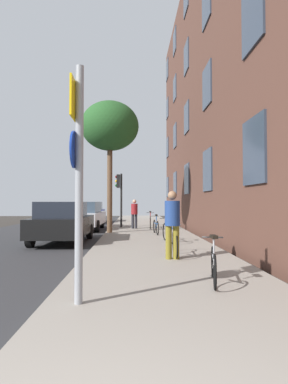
% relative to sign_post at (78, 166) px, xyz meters
% --- Properties ---
extents(ground_plane, '(41.80, 41.80, 0.00)m').
position_rel_sign_post_xyz_m(ground_plane, '(-1.92, 11.13, -2.16)').
color(ground_plane, '#332D28').
extents(road_asphalt, '(7.00, 38.00, 0.01)m').
position_rel_sign_post_xyz_m(road_asphalt, '(-4.02, 11.13, -2.16)').
color(road_asphalt, '#2D2D30').
rests_on(road_asphalt, ground).
extents(sidewalk, '(4.20, 38.00, 0.12)m').
position_rel_sign_post_xyz_m(sidewalk, '(1.58, 11.13, -2.10)').
color(sidewalk, gray).
rests_on(sidewalk, ground).
extents(building_facade, '(0.56, 27.00, 15.02)m').
position_rel_sign_post_xyz_m(building_facade, '(4.17, 10.63, 5.36)').
color(building_facade, '#513328').
rests_on(building_facade, ground).
extents(sign_post, '(0.16, 0.60, 3.57)m').
position_rel_sign_post_xyz_m(sign_post, '(0.00, 0.00, 0.00)').
color(sign_post, gray).
rests_on(sign_post, sidewalk).
extents(traffic_light, '(0.43, 0.24, 3.20)m').
position_rel_sign_post_xyz_m(traffic_light, '(0.03, 14.26, 0.16)').
color(traffic_light, black).
rests_on(traffic_light, sidewalk).
extents(tree_near, '(2.87, 2.87, 6.49)m').
position_rel_sign_post_xyz_m(tree_near, '(-0.31, 10.91, 3.19)').
color(tree_near, brown).
rests_on(tree_near, sidewalk).
extents(bicycle_0, '(0.50, 1.56, 0.90)m').
position_rel_sign_post_xyz_m(bicycle_0, '(2.34, 1.12, -1.69)').
color(bicycle_0, black).
rests_on(bicycle_0, sidewalk).
extents(bicycle_1, '(0.42, 1.67, 0.93)m').
position_rel_sign_post_xyz_m(bicycle_1, '(2.02, 4.12, -1.68)').
color(bicycle_1, black).
rests_on(bicycle_1, sidewalk).
extents(bicycle_2, '(0.43, 1.73, 0.97)m').
position_rel_sign_post_xyz_m(bicycle_2, '(2.17, 7.12, -1.66)').
color(bicycle_2, black).
rests_on(bicycle_2, sidewalk).
extents(bicycle_3, '(0.42, 1.64, 0.92)m').
position_rel_sign_post_xyz_m(bicycle_3, '(1.92, 10.12, -1.68)').
color(bicycle_3, black).
rests_on(bicycle_3, sidewalk).
extents(bicycle_4, '(0.42, 1.66, 0.99)m').
position_rel_sign_post_xyz_m(bicycle_4, '(1.82, 13.12, -1.66)').
color(bicycle_4, black).
rests_on(bicycle_4, sidewalk).
extents(pedestrian_0, '(0.43, 0.43, 1.80)m').
position_rel_sign_post_xyz_m(pedestrian_0, '(1.88, 3.60, -1.01)').
color(pedestrian_0, olive).
rests_on(pedestrian_0, sidewalk).
extents(pedestrian_1, '(0.43, 0.43, 1.64)m').
position_rel_sign_post_xyz_m(pedestrian_1, '(0.92, 13.22, -1.10)').
color(pedestrian_1, '#26262D').
rests_on(pedestrian_1, sidewalk).
extents(car_0, '(1.94, 4.22, 1.62)m').
position_rel_sign_post_xyz_m(car_0, '(-1.94, 7.91, -1.32)').
color(car_0, black).
rests_on(car_0, road_asphalt).
extents(car_1, '(1.89, 4.45, 1.62)m').
position_rel_sign_post_xyz_m(car_1, '(-1.85, 13.57, -1.32)').
color(car_1, silver).
rests_on(car_1, road_asphalt).
extents(car_2, '(1.87, 4.06, 1.62)m').
position_rel_sign_post_xyz_m(car_2, '(-2.30, 19.76, -1.32)').
color(car_2, navy).
rests_on(car_2, road_asphalt).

